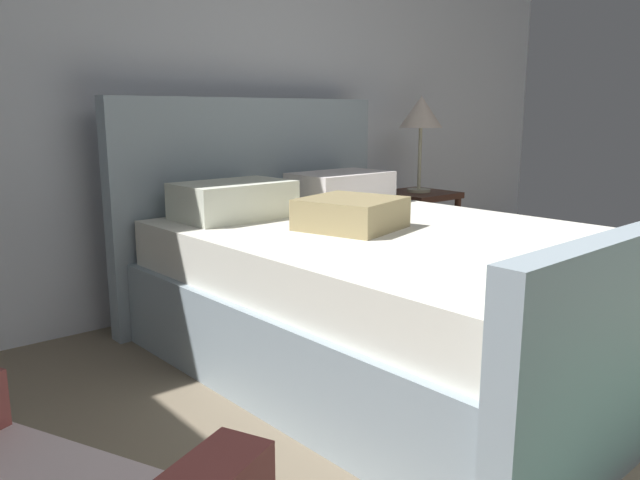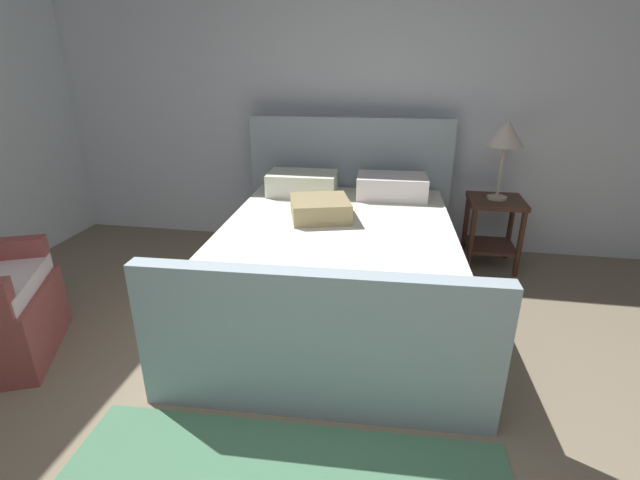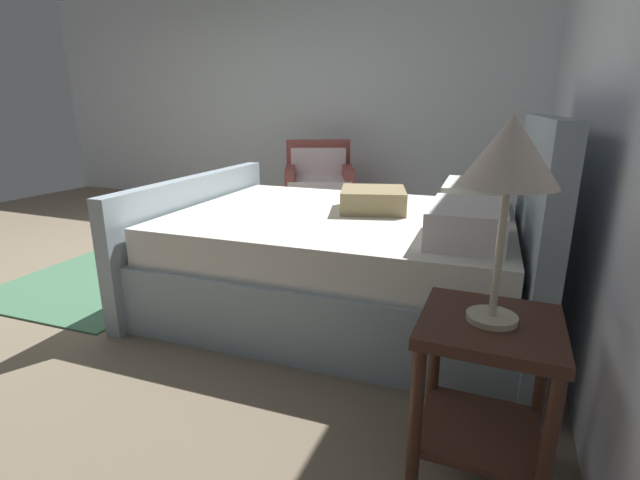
# 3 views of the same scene
# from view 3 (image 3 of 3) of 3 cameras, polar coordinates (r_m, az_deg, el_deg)

# --- Properties ---
(ground_plane) EXTENTS (5.74, 6.75, 0.02)m
(ground_plane) POSITION_cam_3_polar(r_m,az_deg,el_deg) (4.20, -25.46, -3.05)
(ground_plane) COLOR #7A6C56
(wall_back) EXTENTS (5.86, 0.12, 2.77)m
(wall_back) POSITION_cam_3_polar(r_m,az_deg,el_deg) (2.65, 32.71, 16.44)
(wall_back) COLOR silver
(wall_back) RESTS_ON ground
(wall_side_left) EXTENTS (0.12, 6.87, 2.77)m
(wall_side_left) POSITION_cam_3_polar(r_m,az_deg,el_deg) (6.32, -6.54, 17.22)
(wall_side_left) COLOR silver
(wall_side_left) RESTS_ON ground
(bed) EXTENTS (1.85, 2.34, 1.22)m
(bed) POSITION_cam_3_polar(r_m,az_deg,el_deg) (2.95, 3.83, -1.84)
(bed) COLOR #95A7B2
(bed) RESTS_ON ground
(nightstand_right) EXTENTS (0.44, 0.44, 0.60)m
(nightstand_right) POSITION_cam_3_polar(r_m,az_deg,el_deg) (1.69, 19.79, -15.38)
(nightstand_right) COLOR #46271C
(nightstand_right) RESTS_ON ground
(table_lamp_right) EXTENTS (0.29, 0.29, 0.64)m
(table_lamp_right) POSITION_cam_3_polar(r_m,az_deg,el_deg) (1.46, 22.48, 9.47)
(table_lamp_right) COLOR #B7B293
(table_lamp_right) RESTS_ON nightstand_right
(armchair) EXTENTS (0.96, 0.95, 0.90)m
(armchair) POSITION_cam_3_polar(r_m,az_deg,el_deg) (5.13, -0.15, 5.93)
(armchair) COLOR brown
(armchair) RESTS_ON ground
(area_rug) EXTENTS (2.00, 1.34, 0.01)m
(area_rug) POSITION_cam_3_polar(r_m,az_deg,el_deg) (4.03, -22.46, -3.24)
(area_rug) COLOR #467655
(area_rug) RESTS_ON ground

